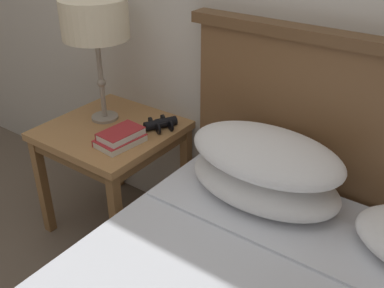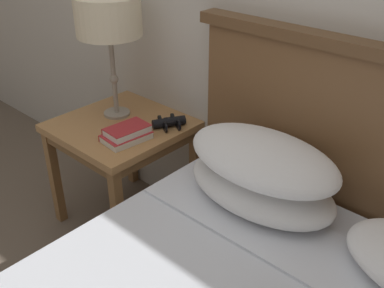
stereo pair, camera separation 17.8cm
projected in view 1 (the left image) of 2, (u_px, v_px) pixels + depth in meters
The scene contains 5 objects.
nightstand at pixel (112, 141), 2.17m from camera, with size 0.58×0.58×0.57m.
table_lamp at pixel (95, 21), 1.98m from camera, with size 0.30×0.30×0.58m.
book_on_nightstand at pixel (120, 140), 1.98m from camera, with size 0.16×0.22×0.03m.
book_stacked_on_top at pixel (121, 134), 1.97m from camera, with size 0.14×0.20×0.03m.
binoculars_pair at pixel (161, 124), 2.11m from camera, with size 0.16×0.16×0.05m.
Camera 1 is at (0.94, -0.70, 1.55)m, focal length 42.00 mm.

